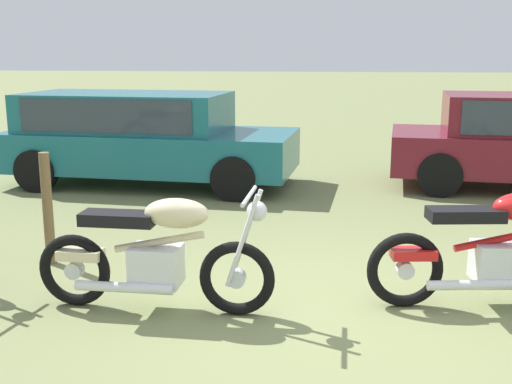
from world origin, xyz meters
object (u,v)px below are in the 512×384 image
object	(u,v)px
motorcycle_cream	(156,254)
car_teal	(139,131)
motorcycle_red	(500,250)
fence_post_wooden	(48,209)

from	to	relation	value
motorcycle_cream	car_teal	world-z (taller)	car_teal
motorcycle_red	car_teal	xyz separation A→B (m)	(-4.40, 4.43, 0.35)
motorcycle_cream	fence_post_wooden	xyz separation A→B (m)	(-1.38, 1.01, 0.08)
motorcycle_cream	car_teal	xyz separation A→B (m)	(-1.64, 4.87, 0.36)
car_teal	fence_post_wooden	bearing A→B (deg)	-81.91
motorcycle_cream	motorcycle_red	world-z (taller)	same
car_teal	fence_post_wooden	size ratio (longest dim) A/B	4.08
motorcycle_red	car_teal	distance (m)	6.25
motorcycle_cream	fence_post_wooden	size ratio (longest dim) A/B	1.76
motorcycle_cream	fence_post_wooden	distance (m)	1.71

